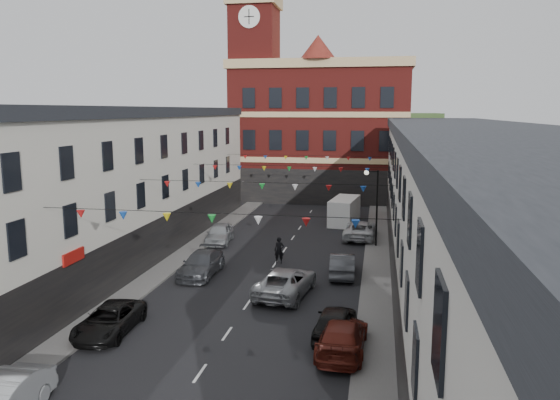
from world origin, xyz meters
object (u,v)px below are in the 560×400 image
Objects in this scene: car_right_c at (342,337)px; moving_car at (286,282)px; street_lamp at (374,197)px; car_left_d at (201,264)px; car_left_e at (219,233)px; white_van at (344,211)px; car_right_e at (342,265)px; pedestrian at (279,250)px; car_left_c at (109,320)px; car_right_d at (335,322)px; car_right_f at (360,230)px.

moving_car is at bearing -60.06° from car_right_c.
street_lamp is 14.52m from car_left_d.
street_lamp is 1.07× the size of moving_car.
car_left_e is (-12.05, -0.75, -3.13)m from street_lamp.
white_van is at bearing -87.95° from moving_car.
street_lamp is 1.35× the size of car_right_e.
moving_car is 6.56m from pedestrian.
car_right_e reaches higher than car_left_c.
car_left_c is at bearing 50.86° from moving_car.
car_right_c is at bearing -45.02° from car_left_d.
car_left_d is at bearing -87.43° from car_left_e.
car_left_e is 21.32m from car_right_c.
street_lamp is at bearing 37.22° from pedestrian.
moving_car is 20.85m from white_van.
car_right_d reaches higher than car_left_c.
car_right_c is 7.89m from moving_car.
pedestrian is at bearing -66.56° from car_right_c.
pedestrian is (-5.25, 13.34, 0.20)m from car_right_c.
car_right_f is (9.66, 11.96, 0.01)m from car_left_d.
white_van is at bearing 71.31° from pedestrian.
car_left_d is at bearing -145.69° from pedestrian.
white_van is (9.30, 27.63, 0.54)m from car_left_c.
car_right_d is 6.34m from moving_car.
street_lamp is 1.11× the size of car_right_f.
car_right_d is 12.75m from pedestrian.
car_left_c is (-12.05, -18.93, -3.25)m from street_lamp.
moving_car is (-3.26, 5.44, 0.04)m from car_right_d.
car_right_e is (-0.76, 11.25, 0.01)m from car_right_c.
car_right_e is at bearing -116.99° from moving_car.
car_right_d is (9.22, -8.21, 0.00)m from car_left_d.
white_van is (-2.75, 8.70, -2.71)m from street_lamp.
car_left_c is 9.74m from car_left_d.
car_right_d is 9.72m from car_right_e.
car_left_d is at bearing 6.75° from car_right_e.
street_lamp reaches higher than car_right_f.
white_van is (2.00, 20.75, 0.41)m from moving_car.
car_right_c is 1.15× the size of car_right_d.
car_left_c is at bearing -96.33° from car_left_e.
car_right_c is at bearing -2.95° from car_left_c.
moving_car is (7.30, 6.88, 0.13)m from car_left_c.
white_van is (7.96, 17.98, 0.45)m from car_left_d.
car_left_e is at bearing -56.97° from car_right_c.
car_left_e reaches higher than car_left_d.
white_van is (9.30, 9.46, 0.41)m from car_left_e.
car_left_c is 1.06× the size of car_right_e.
street_lamp is 22.67m from car_left_c.
car_right_f reaches higher than car_left_d.
white_van is (-1.26, 26.19, 0.45)m from car_right_d.
car_right_e is at bearing -40.75° from car_left_e.
car_right_e is 0.82× the size of white_van.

